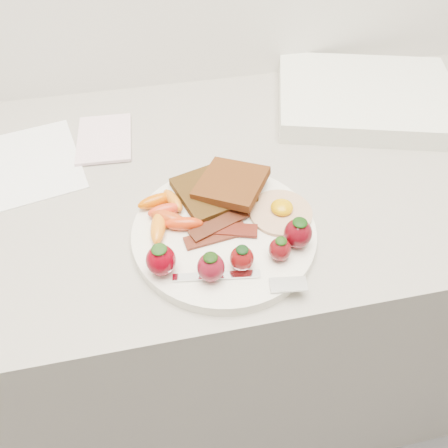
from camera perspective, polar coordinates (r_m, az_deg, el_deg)
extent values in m
cube|color=gray|center=(1.10, -1.22, -11.08)|extent=(2.00, 0.60, 0.90)
cylinder|color=white|center=(0.64, 0.00, -1.13)|extent=(0.27, 0.27, 0.02)
cube|color=black|center=(0.68, -1.47, 4.32)|extent=(0.13, 0.13, 0.01)
cube|color=black|center=(0.67, 0.95, 5.34)|extent=(0.13, 0.13, 0.02)
cylinder|color=beige|center=(0.66, 7.42, 1.50)|extent=(0.12, 0.12, 0.01)
ellipsoid|color=#D29300|center=(0.66, 7.57, 2.16)|extent=(0.04, 0.04, 0.02)
cube|color=black|center=(0.63, -1.07, -1.58)|extent=(0.09, 0.04, 0.00)
cube|color=#4B1410|center=(0.63, 0.22, -0.70)|extent=(0.09, 0.05, 0.00)
cube|color=black|center=(0.63, -0.67, -0.02)|extent=(0.09, 0.06, 0.00)
ellipsoid|color=red|center=(0.65, -7.74, 1.78)|extent=(0.05, 0.02, 0.02)
ellipsoid|color=#B83C10|center=(0.64, -7.26, 0.77)|extent=(0.06, 0.05, 0.02)
ellipsoid|color=orange|center=(0.63, -8.59, -0.40)|extent=(0.03, 0.07, 0.02)
ellipsoid|color=orange|center=(0.67, -6.70, 3.09)|extent=(0.04, 0.05, 0.02)
ellipsoid|color=#CF5700|center=(0.67, -8.90, 3.01)|extent=(0.06, 0.03, 0.02)
ellipsoid|color=red|center=(0.63, -5.30, 0.05)|extent=(0.06, 0.03, 0.02)
ellipsoid|color=#6A000C|center=(0.58, -8.23, -4.70)|extent=(0.04, 0.04, 0.04)
ellipsoid|color=#193A0F|center=(0.56, -8.48, -3.29)|extent=(0.02, 0.02, 0.01)
ellipsoid|color=maroon|center=(0.57, -1.73, -5.68)|extent=(0.04, 0.04, 0.04)
ellipsoid|color=black|center=(0.55, -1.78, -4.38)|extent=(0.02, 0.02, 0.01)
ellipsoid|color=maroon|center=(0.58, 2.34, -4.52)|extent=(0.03, 0.03, 0.04)
ellipsoid|color=black|center=(0.57, 2.40, -3.37)|extent=(0.02, 0.02, 0.01)
ellipsoid|color=#620B10|center=(0.60, 7.31, -3.30)|extent=(0.03, 0.03, 0.03)
ellipsoid|color=#16360A|center=(0.58, 7.47, -2.22)|extent=(0.02, 0.02, 0.01)
ellipsoid|color=#56060E|center=(0.61, 9.63, -1.22)|extent=(0.04, 0.04, 0.04)
ellipsoid|color=black|center=(0.59, 9.90, 0.20)|extent=(0.02, 0.02, 0.01)
cube|color=white|center=(0.58, -0.98, -6.76)|extent=(0.12, 0.03, 0.00)
cube|color=silver|center=(0.58, 8.41, -7.81)|extent=(0.05, 0.03, 0.00)
cube|color=white|center=(0.84, -23.78, 7.37)|extent=(0.20, 0.24, 0.00)
cube|color=silver|center=(0.85, -15.36, 10.74)|extent=(0.10, 0.15, 0.01)
cube|color=white|center=(0.95, 18.06, 15.47)|extent=(0.41, 0.36, 0.04)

